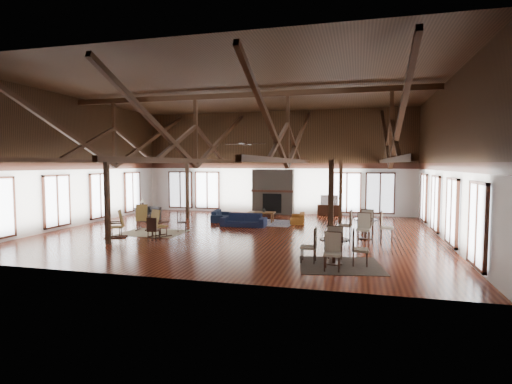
% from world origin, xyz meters
% --- Properties ---
extents(floor, '(16.00, 16.00, 0.00)m').
position_xyz_m(floor, '(0.00, 0.00, 0.00)').
color(floor, maroon).
rests_on(floor, ground).
extents(ceiling, '(16.00, 14.00, 0.02)m').
position_xyz_m(ceiling, '(0.00, 0.00, 6.00)').
color(ceiling, black).
rests_on(ceiling, wall_back).
extents(wall_back, '(16.00, 0.02, 6.00)m').
position_xyz_m(wall_back, '(0.00, 7.00, 3.00)').
color(wall_back, silver).
rests_on(wall_back, floor).
extents(wall_front, '(16.00, 0.02, 6.00)m').
position_xyz_m(wall_front, '(0.00, -7.00, 3.00)').
color(wall_front, silver).
rests_on(wall_front, floor).
extents(wall_left, '(0.02, 14.00, 6.00)m').
position_xyz_m(wall_left, '(-8.00, 0.00, 3.00)').
color(wall_left, silver).
rests_on(wall_left, floor).
extents(wall_right, '(0.02, 14.00, 6.00)m').
position_xyz_m(wall_right, '(8.00, 0.00, 3.00)').
color(wall_right, silver).
rests_on(wall_right, floor).
extents(roof_truss, '(15.60, 14.07, 3.14)m').
position_xyz_m(roof_truss, '(0.00, 0.00, 4.03)').
color(roof_truss, '#321C0E').
rests_on(roof_truss, wall_back).
extents(post_grid, '(8.16, 7.16, 3.05)m').
position_xyz_m(post_grid, '(0.00, 0.00, 1.52)').
color(post_grid, '#321C0E').
rests_on(post_grid, floor).
extents(fireplace, '(2.50, 0.69, 2.60)m').
position_xyz_m(fireplace, '(0.00, 6.67, 1.29)').
color(fireplace, brown).
rests_on(fireplace, floor).
extents(ceiling_fan, '(1.60, 1.60, 0.75)m').
position_xyz_m(ceiling_fan, '(0.50, -1.00, 3.73)').
color(ceiling_fan, black).
rests_on(ceiling_fan, roof_truss).
extents(sofa_navy_front, '(2.09, 0.82, 0.61)m').
position_xyz_m(sofa_navy_front, '(-0.33, 1.63, 0.30)').
color(sofa_navy_front, black).
rests_on(sofa_navy_front, floor).
extents(sofa_navy_left, '(1.90, 0.97, 0.53)m').
position_xyz_m(sofa_navy_left, '(-2.02, 3.19, 0.27)').
color(sofa_navy_left, black).
rests_on(sofa_navy_left, floor).
extents(sofa_orange, '(1.73, 0.83, 0.49)m').
position_xyz_m(sofa_orange, '(1.94, 3.43, 0.24)').
color(sofa_orange, brown).
rests_on(sofa_orange, floor).
extents(coffee_table, '(1.34, 0.68, 0.51)m').
position_xyz_m(coffee_table, '(0.13, 3.23, 0.46)').
color(coffee_table, brown).
rests_on(coffee_table, floor).
extents(vase, '(0.22, 0.22, 0.21)m').
position_xyz_m(vase, '(0.26, 3.23, 0.62)').
color(vase, '#B2B2B2').
rests_on(vase, coffee_table).
extents(armchair, '(1.31, 1.24, 0.69)m').
position_xyz_m(armchair, '(-5.66, 2.27, 0.34)').
color(armchair, '#29292C').
rests_on(armchair, floor).
extents(side_table_lamp, '(0.42, 0.42, 1.09)m').
position_xyz_m(side_table_lamp, '(-6.42, 3.09, 0.41)').
color(side_table_lamp, black).
rests_on(side_table_lamp, floor).
extents(rocking_chair_a, '(0.71, 0.99, 1.14)m').
position_xyz_m(rocking_chair_a, '(-4.38, -0.46, 0.54)').
color(rocking_chair_a, olive).
rests_on(rocking_chair_a, floor).
extents(rocking_chair_b, '(0.79, 0.98, 1.11)m').
position_xyz_m(rocking_chair_b, '(-2.88, -1.88, 0.52)').
color(rocking_chair_b, olive).
rests_on(rocking_chair_b, floor).
extents(rocking_chair_c, '(0.96, 0.75, 1.09)m').
position_xyz_m(rocking_chair_c, '(-4.37, -2.29, 0.52)').
color(rocking_chair_c, olive).
rests_on(rocking_chair_c, floor).
extents(side_chair_a, '(0.51, 0.51, 0.91)m').
position_xyz_m(side_chair_a, '(-2.59, -0.47, 0.53)').
color(side_chair_a, black).
rests_on(side_chair_a, floor).
extents(side_chair_b, '(0.40, 0.40, 0.92)m').
position_xyz_m(side_chair_b, '(-2.59, -2.79, 0.54)').
color(side_chair_b, black).
rests_on(side_chair_b, floor).
extents(cafe_table_near, '(1.96, 1.96, 1.03)m').
position_xyz_m(cafe_table_near, '(4.17, -4.46, 0.51)').
color(cafe_table_near, black).
rests_on(cafe_table_near, floor).
extents(cafe_table_far, '(2.10, 2.10, 1.08)m').
position_xyz_m(cafe_table_far, '(5.13, -0.16, 0.54)').
color(cafe_table_far, black).
rests_on(cafe_table_far, floor).
extents(cup_near, '(0.18, 0.18, 0.10)m').
position_xyz_m(cup_near, '(4.18, -4.52, 0.79)').
color(cup_near, '#B2B2B2').
rests_on(cup_near, cafe_table_near).
extents(cup_far, '(0.12, 0.12, 0.09)m').
position_xyz_m(cup_far, '(5.12, -0.08, 0.82)').
color(cup_far, '#B2B2B2').
rests_on(cup_far, cafe_table_far).
extents(tv_console, '(1.20, 0.45, 0.60)m').
position_xyz_m(tv_console, '(3.19, 6.75, 0.30)').
color(tv_console, black).
rests_on(tv_console, floor).
extents(television, '(0.97, 0.21, 0.55)m').
position_xyz_m(television, '(3.24, 6.75, 0.88)').
color(television, '#B2B2B2').
rests_on(television, tv_console).
extents(rug_tan, '(2.54, 2.00, 0.01)m').
position_xyz_m(rug_tan, '(-3.57, -1.00, 0.01)').
color(rug_tan, tan).
rests_on(rug_tan, floor).
extents(rug_navy, '(3.19, 2.49, 0.01)m').
position_xyz_m(rug_navy, '(0.28, 3.10, 0.01)').
color(rug_navy, '#181743').
rests_on(rug_navy, floor).
extents(rug_dark, '(2.62, 2.45, 0.01)m').
position_xyz_m(rug_dark, '(4.36, -4.60, 0.01)').
color(rug_dark, black).
rests_on(rug_dark, floor).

